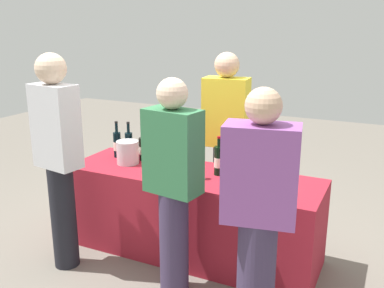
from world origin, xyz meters
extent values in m
plane|color=slate|center=(0.00, 0.00, 0.00)|extent=(12.00, 12.00, 0.00)
cube|color=maroon|center=(0.00, 0.00, 0.37)|extent=(2.14, 0.67, 0.73)
cylinder|color=black|center=(-0.82, 0.11, 0.85)|extent=(0.07, 0.07, 0.23)
cylinder|color=black|center=(-0.82, 0.11, 1.01)|extent=(0.03, 0.03, 0.09)
cylinder|color=black|center=(-0.82, 0.11, 1.06)|extent=(0.03, 0.03, 0.02)
cylinder|color=silver|center=(-0.82, 0.11, 0.84)|extent=(0.07, 0.07, 0.08)
cylinder|color=black|center=(-0.70, 0.13, 0.85)|extent=(0.07, 0.07, 0.24)
cylinder|color=black|center=(-0.70, 0.13, 1.01)|extent=(0.03, 0.03, 0.09)
cylinder|color=black|center=(-0.70, 0.13, 1.06)|extent=(0.03, 0.03, 0.02)
cylinder|color=silver|center=(-0.70, 0.13, 0.84)|extent=(0.07, 0.07, 0.08)
cylinder|color=black|center=(-0.55, 0.14, 0.83)|extent=(0.08, 0.08, 0.20)
cylinder|color=black|center=(-0.55, 0.14, 0.98)|extent=(0.03, 0.03, 0.09)
cylinder|color=maroon|center=(-0.55, 0.14, 1.03)|extent=(0.03, 0.03, 0.02)
cylinder|color=silver|center=(-0.55, 0.14, 0.82)|extent=(0.08, 0.08, 0.07)
cylinder|color=black|center=(-0.33, 0.07, 0.84)|extent=(0.08, 0.08, 0.22)
cylinder|color=black|center=(-0.33, 0.07, 0.99)|extent=(0.03, 0.03, 0.07)
cylinder|color=maroon|center=(-0.33, 0.07, 1.04)|extent=(0.03, 0.03, 0.02)
cylinder|color=silver|center=(-0.33, 0.07, 0.83)|extent=(0.08, 0.08, 0.08)
cylinder|color=black|center=(-0.22, 0.10, 0.83)|extent=(0.08, 0.08, 0.20)
cylinder|color=black|center=(-0.22, 0.10, 0.97)|extent=(0.03, 0.03, 0.08)
cylinder|color=maroon|center=(-0.22, 0.10, 1.02)|extent=(0.03, 0.03, 0.02)
cylinder|color=silver|center=(-0.22, 0.10, 0.82)|extent=(0.08, 0.08, 0.07)
cylinder|color=black|center=(-0.12, 0.08, 0.84)|extent=(0.07, 0.07, 0.22)
cylinder|color=black|center=(-0.12, 0.08, 0.98)|extent=(0.02, 0.02, 0.07)
cylinder|color=maroon|center=(-0.12, 0.08, 1.03)|extent=(0.03, 0.03, 0.02)
cylinder|color=silver|center=(-0.12, 0.08, 0.83)|extent=(0.07, 0.07, 0.08)
cylinder|color=black|center=(0.21, 0.06, 0.85)|extent=(0.08, 0.08, 0.24)
cylinder|color=black|center=(0.21, 0.06, 1.00)|extent=(0.03, 0.03, 0.07)
cylinder|color=maroon|center=(0.21, 0.06, 1.05)|extent=(0.03, 0.03, 0.02)
cylinder|color=silver|center=(0.21, 0.06, 0.84)|extent=(0.08, 0.08, 0.08)
cylinder|color=black|center=(0.61, 0.06, 0.83)|extent=(0.07, 0.07, 0.21)
cylinder|color=black|center=(0.61, 0.06, 0.98)|extent=(0.03, 0.03, 0.08)
cylinder|color=maroon|center=(0.61, 0.06, 1.02)|extent=(0.03, 0.03, 0.02)
cylinder|color=silver|center=(0.61, 0.06, 0.82)|extent=(0.07, 0.07, 0.07)
cylinder|color=silver|center=(-0.13, -0.17, 0.73)|extent=(0.06, 0.06, 0.00)
cylinder|color=silver|center=(-0.13, -0.17, 0.77)|extent=(0.01, 0.01, 0.08)
sphere|color=silver|center=(-0.13, -0.17, 0.84)|extent=(0.07, 0.07, 0.07)
sphere|color=#590C19|center=(-0.13, -0.17, 0.83)|extent=(0.04, 0.04, 0.04)
cylinder|color=silver|center=(0.13, -0.09, 0.73)|extent=(0.07, 0.07, 0.00)
cylinder|color=silver|center=(0.13, -0.09, 0.77)|extent=(0.01, 0.01, 0.07)
sphere|color=silver|center=(0.13, -0.09, 0.83)|extent=(0.06, 0.06, 0.06)
cylinder|color=silver|center=(0.47, -0.14, 0.73)|extent=(0.06, 0.06, 0.00)
cylinder|color=silver|center=(0.47, -0.14, 0.77)|extent=(0.01, 0.01, 0.07)
sphere|color=silver|center=(0.47, -0.14, 0.83)|extent=(0.06, 0.06, 0.06)
cylinder|color=silver|center=(0.58, -0.15, 0.73)|extent=(0.06, 0.06, 0.00)
cylinder|color=silver|center=(0.58, -0.15, 0.77)|extent=(0.01, 0.01, 0.06)
sphere|color=silver|center=(0.58, -0.15, 0.83)|extent=(0.06, 0.06, 0.06)
sphere|color=#590C19|center=(0.58, -0.15, 0.82)|extent=(0.04, 0.04, 0.04)
cylinder|color=silver|center=(-0.62, -0.01, 0.83)|extent=(0.19, 0.19, 0.20)
cylinder|color=black|center=(0.07, 0.57, 0.42)|extent=(0.22, 0.22, 0.83)
cube|color=yellow|center=(0.07, 0.57, 1.15)|extent=(0.42, 0.26, 0.63)
sphere|color=#D8AD8C|center=(0.07, 0.57, 1.57)|extent=(0.23, 0.23, 0.23)
cylinder|color=black|center=(-0.85, -0.62, 0.43)|extent=(0.20, 0.20, 0.85)
cube|color=silver|center=(-0.85, -0.62, 1.17)|extent=(0.39, 0.25, 0.64)
sphere|color=beige|center=(-0.85, -0.62, 1.61)|extent=(0.23, 0.23, 0.23)
cylinder|color=#3F3351|center=(0.12, -0.55, 0.39)|extent=(0.21, 0.21, 0.79)
cube|color=#337247|center=(0.12, -0.55, 1.08)|extent=(0.41, 0.27, 0.59)
sphere|color=beige|center=(0.12, -0.55, 1.48)|extent=(0.21, 0.21, 0.21)
cylinder|color=#3F3351|center=(0.80, -0.74, 0.39)|extent=(0.24, 0.24, 0.79)
cube|color=#8C4C99|center=(0.80, -0.74, 1.08)|extent=(0.47, 0.32, 0.59)
sphere|color=#D8AD8C|center=(0.80, -0.74, 1.49)|extent=(0.21, 0.21, 0.21)
camera|label=1|loc=(1.48, -3.08, 1.94)|focal=40.81mm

